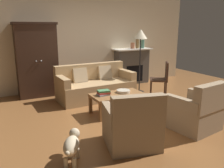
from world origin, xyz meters
name	(u,v)px	position (x,y,z in m)	size (l,w,h in m)	color
ground_plane	(127,113)	(0.00, 0.00, 0.00)	(9.60, 9.60, 0.00)	brown
back_wall	(83,40)	(0.00, 2.55, 1.40)	(7.20, 0.10, 2.80)	beige
fireplace	(132,66)	(1.55, 2.30, 0.57)	(1.26, 0.48, 1.12)	#4C4947
armoire	(37,60)	(-1.40, 2.22, 0.95)	(1.06, 0.57, 1.90)	#382319
couch	(95,86)	(-0.16, 1.31, 0.32)	(1.95, 0.93, 0.86)	tan
coffee_table	(117,96)	(-0.16, 0.11, 0.37)	(1.10, 0.60, 0.42)	olive
fruit_bowl	(123,91)	(0.00, 0.15, 0.45)	(0.29, 0.29, 0.05)	beige
book_stack	(103,93)	(-0.47, 0.15, 0.47)	(0.27, 0.20, 0.11)	gray
mantel_vase_terracotta	(133,46)	(1.55, 2.28, 1.21)	(0.13, 0.13, 0.19)	#A86042
mantel_vase_bronze	(137,44)	(1.73, 2.28, 1.27)	(0.11, 0.11, 0.31)	olive
mantel_vase_jade	(143,44)	(1.93, 2.28, 1.25)	(0.11, 0.11, 0.27)	slate
armchair_near_left	(132,127)	(-0.64, -1.24, 0.32)	(0.93, 0.93, 0.88)	#997F60
armchair_near_right	(196,112)	(0.68, -1.23, 0.32)	(0.87, 0.87, 0.88)	#997F60
side_chair_wooden	(162,77)	(1.50, 0.71, 0.51)	(0.61, 0.61, 0.90)	#382319
floor_lamp	(141,38)	(1.16, 1.26, 1.50)	(0.36, 0.36, 1.74)	black
dog	(72,145)	(-1.58, -1.23, 0.25)	(0.38, 0.52, 0.39)	beige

